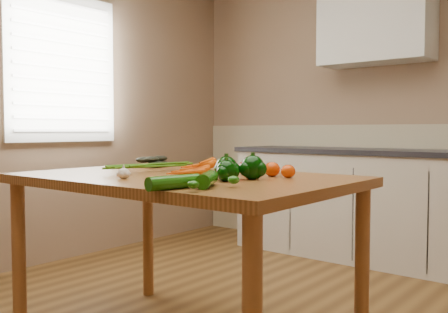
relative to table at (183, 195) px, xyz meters
name	(u,v)px	position (x,y,z in m)	size (l,w,h in m)	color
room	(217,89)	(0.09, 0.15, 0.50)	(4.04, 5.04, 2.64)	brown
counter_run	(405,207)	(0.30, 2.16, -0.29)	(2.84, 0.64, 1.14)	#BAAF9B
window_blinds	(63,67)	(-1.87, 0.57, 0.81)	(0.08, 0.98, 1.18)	silver
table	(183,195)	(0.00, 0.00, 0.00)	(1.58, 1.03, 0.84)	#945B2B
carrot_bunch	(183,166)	(-0.05, 0.06, 0.13)	(0.29, 0.22, 0.08)	#E15305
leafy_greens	(160,158)	(-0.45, 0.27, 0.15)	(0.22, 0.20, 0.11)	black
garlic_bulb	(124,173)	(-0.07, -0.30, 0.12)	(0.06, 0.06, 0.05)	white
pepper_a	(226,168)	(0.29, -0.02, 0.14)	(0.10, 0.10, 0.10)	black
pepper_b	(253,168)	(0.38, 0.04, 0.14)	(0.10, 0.10, 0.10)	black
pepper_c	(226,171)	(0.35, -0.10, 0.14)	(0.09, 0.09, 0.09)	black
tomato_a	(247,168)	(0.25, 0.17, 0.13)	(0.08, 0.08, 0.07)	#8E0C02
tomato_b	(272,169)	(0.37, 0.20, 0.13)	(0.07, 0.07, 0.07)	#DA3F05
tomato_c	(288,171)	(0.47, 0.19, 0.12)	(0.07, 0.07, 0.06)	#DA3F05
zucchini_a	(207,180)	(0.42, -0.30, 0.12)	(0.06, 0.06, 0.20)	#134D08
zucchini_b	(174,182)	(0.38, -0.43, 0.12)	(0.05, 0.05, 0.22)	#134D08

